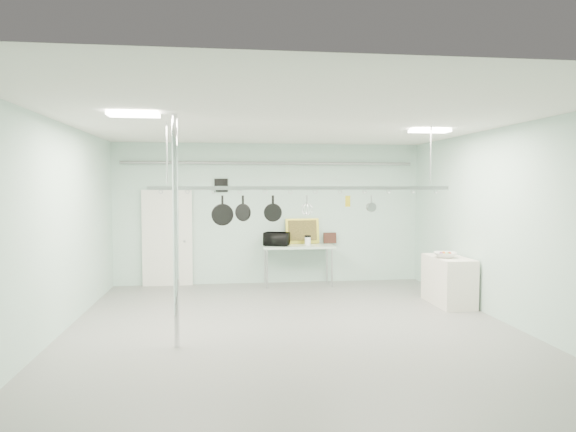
{
  "coord_description": "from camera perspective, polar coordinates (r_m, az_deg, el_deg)",
  "views": [
    {
      "loc": [
        -1.05,
        -7.72,
        2.23
      ],
      "look_at": [
        0.05,
        1.0,
        1.72
      ],
      "focal_mm": 32.0,
      "sensor_mm": 36.0,
      "label": 1
    }
  ],
  "objects": [
    {
      "name": "skillet_mid",
      "position": [
        8.03,
        -5.03,
        0.95
      ],
      "size": [
        0.26,
        0.19,
        0.38
      ],
      "primitive_type": null,
      "rotation": [
        0.0,
        0.0,
        -0.55
      ],
      "color": "black",
      "rests_on": "pot_rack"
    },
    {
      "name": "ceiling",
      "position": [
        7.85,
        0.57,
        10.37
      ],
      "size": [
        7.0,
        8.0,
        0.02
      ],
      "primitive_type": "cube",
      "color": "silver",
      "rests_on": "back_wall"
    },
    {
      "name": "right_wall",
      "position": [
        8.97,
        23.23,
        -0.96
      ],
      "size": [
        0.02,
        8.0,
        3.2
      ],
      "primitive_type": "cube",
      "color": "#A7C9BA",
      "rests_on": "floor"
    },
    {
      "name": "door",
      "position": [
        11.78,
        -13.25,
        -2.5
      ],
      "size": [
        1.1,
        0.1,
        2.2
      ],
      "primitive_type": "cube",
      "color": "silver",
      "rests_on": "floor"
    },
    {
      "name": "microwave",
      "position": [
        11.44,
        -1.25,
        -2.56
      ],
      "size": [
        0.63,
        0.53,
        0.3
      ],
      "primitive_type": "imported",
      "rotation": [
        0.0,
        0.0,
        2.79
      ],
      "color": "black",
      "rests_on": "prep_table"
    },
    {
      "name": "fruit_cluster",
      "position": [
        9.98,
        17.08,
        -3.94
      ],
      "size": [
        0.24,
        0.24,
        0.09
      ],
      "primitive_type": null,
      "color": "#AD2B10",
      "rests_on": "fruit_bowl"
    },
    {
      "name": "side_cabinet",
      "position": [
        10.19,
        17.4,
        -6.87
      ],
      "size": [
        0.6,
        1.2,
        0.9
      ],
      "primitive_type": "cube",
      "color": "white",
      "rests_on": "floor"
    },
    {
      "name": "coffee_canister",
      "position": [
        11.53,
        2.21,
        -2.81
      ],
      "size": [
        0.15,
        0.15,
        0.18
      ],
      "primitive_type": "cylinder",
      "rotation": [
        0.0,
        0.0,
        0.13
      ],
      "color": "white",
      "rests_on": "prep_table"
    },
    {
      "name": "light_panel_left",
      "position": [
        7.07,
        -16.78,
        10.76
      ],
      "size": [
        0.65,
        0.3,
        0.05
      ],
      "primitive_type": "cube",
      "color": "white",
      "rests_on": "ceiling"
    },
    {
      "name": "chrome_pole",
      "position": [
        7.17,
        -12.36,
        -1.77
      ],
      "size": [
        0.08,
        0.08,
        3.2
      ],
      "primitive_type": "cylinder",
      "color": "silver",
      "rests_on": "floor"
    },
    {
      "name": "whisk",
      "position": [
        8.13,
        2.12,
        1.04
      ],
      "size": [
        0.2,
        0.2,
        0.36
      ],
      "primitive_type": null,
      "rotation": [
        0.0,
        0.0,
        0.09
      ],
      "color": "silver",
      "rests_on": "pot_rack"
    },
    {
      "name": "skillet_left",
      "position": [
        8.03,
        -7.3,
        0.6
      ],
      "size": [
        0.34,
        0.1,
        0.47
      ],
      "primitive_type": null,
      "rotation": [
        0.0,
        0.0,
        0.11
      ],
      "color": "black",
      "rests_on": "pot_rack"
    },
    {
      "name": "floor",
      "position": [
        8.1,
        0.56,
        -12.64
      ],
      "size": [
        8.0,
        8.0,
        0.0
      ],
      "primitive_type": "plane",
      "color": "gray",
      "rests_on": "ground"
    },
    {
      "name": "fruit_bowl",
      "position": [
        9.99,
        17.07,
        -4.16
      ],
      "size": [
        0.53,
        0.53,
        0.1
      ],
      "primitive_type": "imported",
      "rotation": [
        0.0,
        0.0,
        -0.32
      ],
      "color": "silver",
      "rests_on": "side_cabinet"
    },
    {
      "name": "back_wall",
      "position": [
        11.77,
        -2.05,
        0.27
      ],
      "size": [
        7.0,
        0.02,
        3.2
      ],
      "primitive_type": "cube",
      "color": "#A7C9BA",
      "rests_on": "floor"
    },
    {
      "name": "light_panel_right",
      "position": [
        9.05,
        15.46,
        9.12
      ],
      "size": [
        0.65,
        0.3,
        0.05
      ],
      "primitive_type": "cube",
      "color": "white",
      "rests_on": "ceiling"
    },
    {
      "name": "painting_large",
      "position": [
        11.8,
        1.61,
        -1.7
      ],
      "size": [
        0.79,
        0.19,
        0.58
      ],
      "primitive_type": "cube",
      "rotation": [
        -0.14,
        0.0,
        0.08
      ],
      "color": "gold",
      "rests_on": "prep_table"
    },
    {
      "name": "pot_rack",
      "position": [
        8.11,
        1.68,
        3.34
      ],
      "size": [
        4.8,
        0.06,
        1.0
      ],
      "color": "#B7B7BC",
      "rests_on": "ceiling"
    },
    {
      "name": "skillet_right",
      "position": [
        8.06,
        -1.69,
        0.93
      ],
      "size": [
        0.28,
        0.07,
        0.39
      ],
      "primitive_type": null,
      "rotation": [
        0.0,
        0.0,
        0.02
      ],
      "color": "black",
      "rests_on": "pot_rack"
    },
    {
      "name": "saucepan",
      "position": [
        8.36,
        9.24,
        1.34
      ],
      "size": [
        0.17,
        0.12,
        0.28
      ],
      "primitive_type": null,
      "rotation": [
        0.0,
        0.0,
        0.18
      ],
      "color": "#B5B5BA",
      "rests_on": "pot_rack"
    },
    {
      "name": "prep_table",
      "position": [
        11.52,
        1.11,
        -3.63
      ],
      "size": [
        1.6,
        0.7,
        0.91
      ],
      "color": "#B4D4BF",
      "rests_on": "floor"
    },
    {
      "name": "wall_vent",
      "position": [
        11.69,
        -7.44,
        3.41
      ],
      "size": [
        0.3,
        0.04,
        0.3
      ],
      "primitive_type": "cube",
      "color": "black",
      "rests_on": "back_wall"
    },
    {
      "name": "grater",
      "position": [
        8.26,
        6.65,
        1.63
      ],
      "size": [
        0.08,
        0.03,
        0.2
      ],
      "primitive_type": null,
      "rotation": [
        0.0,
        0.0,
        0.12
      ],
      "color": "yellow",
      "rests_on": "pot_rack"
    },
    {
      "name": "painting_small",
      "position": [
        11.93,
        4.67,
        -2.45
      ],
      "size": [
        0.3,
        0.08,
        0.25
      ],
      "primitive_type": "cube",
      "rotation": [
        -0.17,
        0.0,
        -0.0
      ],
      "color": "#361A12",
      "rests_on": "prep_table"
    },
    {
      "name": "conduit_pipe",
      "position": [
        11.68,
        -2.03,
        5.89
      ],
      "size": [
        6.6,
        0.07,
        0.07
      ],
      "primitive_type": "cylinder",
      "rotation": [
        0.0,
        1.57,
        0.0
      ],
      "color": "gray",
      "rests_on": "back_wall"
    }
  ]
}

